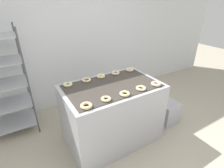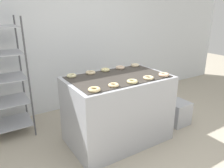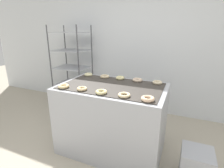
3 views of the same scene
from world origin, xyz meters
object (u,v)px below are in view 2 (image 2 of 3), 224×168
object	(u,v)px
donut_far_right	(120,67)
baking_rack_cart	(0,79)
donut_near_leftmost	(94,89)
donut_near_rightmost	(164,75)
donut_far_left	(91,73)
donut_far_rightmost	(135,65)
fryer_machine	(118,109)
glaze_bin	(177,113)
donut_near_left	(114,85)
donut_near_right	(149,78)
donut_far_leftmost	(72,76)
donut_far_center	(105,70)
donut_near_center	(132,81)

from	to	relation	value
donut_far_right	baking_rack_cart	bearing A→B (deg)	156.78
baking_rack_cart	donut_near_leftmost	bearing A→B (deg)	-58.33
donut_near_rightmost	donut_far_left	distance (m)	1.00
baking_rack_cart	donut_far_rightmost	bearing A→B (deg)	-20.26
fryer_machine	donut_far_right	world-z (taller)	donut_far_right
glaze_bin	donut_near_left	bearing A→B (deg)	-173.47
fryer_machine	donut_far_rightmost	xyz separation A→B (m)	(0.53, 0.31, 0.50)
donut_near_rightmost	donut_near_right	bearing A→B (deg)	177.42
donut_far_right	donut_near_right	bearing A→B (deg)	-88.28
donut_near_right	donut_far_leftmost	size ratio (longest dim) A/B	1.06
donut_near_left	glaze_bin	bearing A→B (deg)	6.53
donut_near_left	donut_far_rightmost	size ratio (longest dim) A/B	0.96
baking_rack_cart	donut_far_rightmost	size ratio (longest dim) A/B	13.36
donut_near_leftmost	donut_near_left	distance (m)	0.26
donut_near_leftmost	donut_far_left	distance (m)	0.68
glaze_bin	donut_far_right	distance (m)	1.23
donut_near_leftmost	fryer_machine	bearing A→B (deg)	30.93
donut_far_center	donut_far_rightmost	size ratio (longest dim) A/B	0.99
donut_near_right	donut_far_center	distance (m)	0.68
donut_far_rightmost	fryer_machine	bearing A→B (deg)	-149.71
donut_near_rightmost	donut_far_center	size ratio (longest dim) A/B	1.10
donut_near_leftmost	donut_far_leftmost	distance (m)	0.62
donut_far_center	fryer_machine	bearing A→B (deg)	-88.70
donut_far_leftmost	donut_far_center	bearing A→B (deg)	1.14
glaze_bin	donut_near_right	bearing A→B (deg)	-169.34
donut_near_rightmost	donut_near_leftmost	bearing A→B (deg)	-179.85
fryer_machine	donut_near_center	world-z (taller)	donut_near_center
glaze_bin	donut_far_right	bearing A→B (deg)	151.06
fryer_machine	donut_near_leftmost	bearing A→B (deg)	-149.07
donut_far_rightmost	donut_far_leftmost	bearing A→B (deg)	179.99
donut_near_leftmost	donut_far_center	distance (m)	0.82
donut_near_center	donut_far_left	size ratio (longest dim) A/B	0.97
donut_far_leftmost	donut_far_left	size ratio (longest dim) A/B	0.93
fryer_machine	donut_far_rightmost	world-z (taller)	donut_far_rightmost
fryer_machine	donut_near_right	size ratio (longest dim) A/B	10.12
glaze_bin	donut_near_leftmost	size ratio (longest dim) A/B	2.78
donut_near_rightmost	donut_far_right	distance (m)	0.69
donut_near_left	donut_near_right	size ratio (longest dim) A/B	0.91
donut_near_left	donut_far_right	size ratio (longest dim) A/B	0.90
baking_rack_cart	donut_near_right	distance (m)	2.06
fryer_machine	glaze_bin	distance (m)	1.13
baking_rack_cart	donut_far_leftmost	world-z (taller)	baking_rack_cart
donut_far_right	donut_far_leftmost	bearing A→B (deg)	-179.49
donut_near_rightmost	glaze_bin	bearing A→B (deg)	16.53
donut_near_center	baking_rack_cart	bearing A→B (deg)	135.48
donut_near_right	donut_near_rightmost	world-z (taller)	donut_near_rightmost
donut_near_right	donut_near_leftmost	bearing A→B (deg)	-178.96
fryer_machine	glaze_bin	size ratio (longest dim) A/B	3.61
donut_near_rightmost	donut_near_center	bearing A→B (deg)	180.00
baking_rack_cart	donut_far_right	size ratio (longest dim) A/B	12.58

